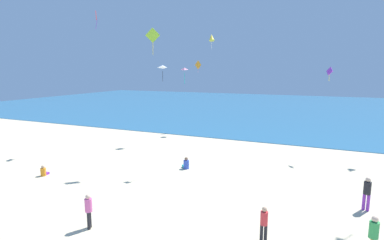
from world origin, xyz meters
The scene contains 15 objects.
ground_plane centered at (0.00, 10.00, 0.00)m, with size 120.00×120.00×0.00m, color beige.
ocean_water centered at (0.00, 51.63, 0.03)m, with size 120.00×60.00×0.05m, color teal.
person_0 centered at (-2.56, 11.79, 0.30)m, with size 0.71×0.69×0.82m.
person_1 centered at (8.19, 9.43, 0.97)m, with size 0.42×0.42×1.69m.
person_2 centered at (-10.45, 6.75, 0.26)m, with size 0.37×0.58×0.70m.
person_3 centered at (-2.99, 2.70, 0.90)m, with size 0.41×0.41×1.55m.
person_7 centered at (7.92, 5.08, 0.96)m, with size 0.36×0.36×1.66m.
person_8 centered at (4.12, 4.63, 0.86)m, with size 0.39×0.39×1.48m.
kite_pink centered at (-2.60, 11.68, 6.87)m, with size 0.46×0.40×1.10m.
kite_purple centered at (6.27, 18.83, 6.71)m, with size 0.46×0.54×1.07m.
kite_lime centered at (-4.92, 11.59, 9.10)m, with size 0.93×0.44×1.81m.
kite_orange centered at (-7.29, 25.46, 7.41)m, with size 0.38×0.97×1.35m.
kite_white centered at (-7.93, 18.33, 7.15)m, with size 0.82×0.76×1.56m.
kite_yellow centered at (-5.80, 25.75, 10.41)m, with size 0.96×1.02×1.67m.
kite_red centered at (-12.18, 14.55, 11.36)m, with size 0.52×0.60×1.52m.
Camera 1 is at (5.95, -6.72, 6.75)m, focal length 28.32 mm.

